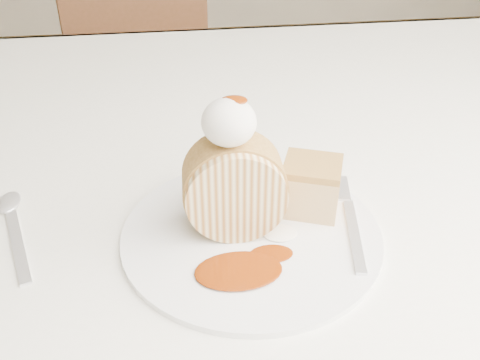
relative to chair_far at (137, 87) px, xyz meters
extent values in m
cube|color=white|center=(0.19, -0.87, 0.28)|extent=(1.40, 0.90, 0.04)
cube|color=white|center=(0.19, -0.42, 0.16)|extent=(1.40, 0.01, 0.28)
cylinder|color=brown|center=(0.81, -0.50, -0.10)|extent=(0.06, 0.06, 0.71)
cube|color=brown|center=(-0.02, 0.07, -0.07)|extent=(0.46, 0.46, 0.04)
cube|color=brown|center=(0.03, -0.09, 0.14)|extent=(0.37, 0.14, 0.39)
cylinder|color=brown|center=(0.09, 0.27, -0.27)|extent=(0.03, 0.03, 0.37)
cylinder|color=brown|center=(-0.22, 0.18, -0.27)|extent=(0.03, 0.03, 0.37)
cylinder|color=brown|center=(0.18, -0.04, -0.27)|extent=(0.03, 0.03, 0.37)
cylinder|color=brown|center=(-0.13, -0.13, -0.27)|extent=(0.03, 0.03, 0.37)
cylinder|color=white|center=(0.17, -1.07, 0.30)|extent=(0.33, 0.33, 0.01)
cylinder|color=beige|center=(0.16, -1.06, 0.35)|extent=(0.10, 0.06, 0.10)
cube|color=#AC8441|center=(0.24, -1.04, 0.33)|extent=(0.07, 0.07, 0.05)
ellipsoid|color=white|center=(0.15, -1.06, 0.42)|extent=(0.05, 0.05, 0.04)
ellipsoid|color=#702604|center=(0.16, -1.06, 0.44)|extent=(0.02, 0.02, 0.01)
cube|color=silver|center=(0.27, -1.09, 0.30)|extent=(0.05, 0.15, 0.00)
cube|color=silver|center=(-0.06, -1.06, 0.30)|extent=(0.07, 0.14, 0.00)
camera|label=1|loc=(0.11, -1.48, 0.64)|focal=40.00mm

